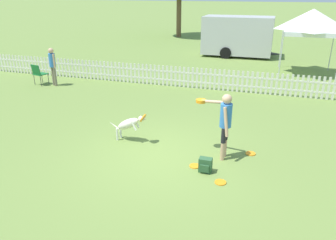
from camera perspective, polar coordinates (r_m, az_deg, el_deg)
ground_plane at (r=8.32m, az=-0.97°, el=-6.31°), size 240.00×240.00×0.00m
handler_person at (r=7.94m, az=9.70°, el=0.26°), size 0.95×0.73×1.66m
leaping_dog at (r=8.99m, az=-6.79°, el=-0.66°), size 1.16×0.33×0.86m
frisbee_near_handler at (r=8.68m, az=14.19°, el=-5.67°), size 0.25×0.25×0.02m
frisbee_near_dog at (r=7.34m, az=9.12°, el=-10.66°), size 0.25×0.25×0.02m
frisbee_midfield at (r=7.88m, az=4.67°, el=-7.98°), size 0.25×0.25×0.02m
backpack_on_grass at (r=7.62m, az=6.52°, el=-7.83°), size 0.30×0.23×0.34m
picket_fence at (r=13.85m, az=7.36°, el=7.07°), size 27.36×0.04×0.88m
folding_chair_blue_left at (r=15.46m, az=-21.62°, el=7.68°), size 0.58×0.60×0.92m
canopy_tent_main at (r=17.44m, az=23.83°, el=15.39°), size 2.50×2.50×3.10m
spectator_standing at (r=15.04m, az=-19.48°, el=9.31°), size 0.38×0.27×1.63m
equipment_trailer at (r=21.42m, az=12.03°, el=14.21°), size 5.01×2.27×2.41m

